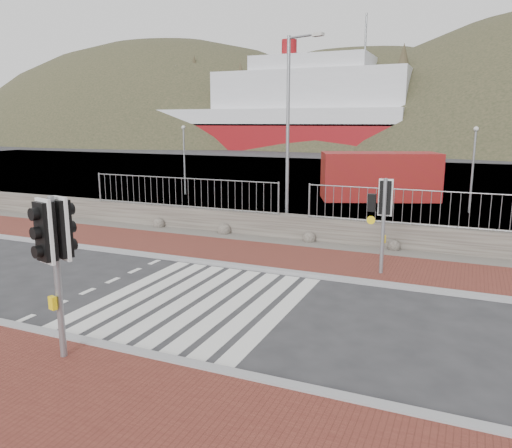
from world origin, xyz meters
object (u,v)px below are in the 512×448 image
at_px(traffic_signal_far, 383,206).
at_px(shipping_container, 379,176).
at_px(traffic_signal_near, 55,243).
at_px(ferry, 273,115).
at_px(streetlight, 290,126).

relative_size(traffic_signal_far, shipping_container, 0.44).
height_order(traffic_signal_far, shipping_container, traffic_signal_far).
bearing_deg(traffic_signal_near, ferry, 124.12).
bearing_deg(shipping_container, streetlight, -120.84).
relative_size(streetlight, shipping_container, 1.17).
bearing_deg(traffic_signal_near, traffic_signal_far, 75.13).
xyz_separation_m(traffic_signal_near, traffic_signal_far, (4.48, 7.60, -0.19)).
height_order(traffic_signal_far, streetlight, streetlight).
bearing_deg(ferry, streetlight, -68.01).
distance_m(traffic_signal_far, streetlight, 6.29).
bearing_deg(traffic_signal_near, streetlight, 104.42).
bearing_deg(traffic_signal_far, ferry, -66.32).
distance_m(ferry, traffic_signal_near, 75.52).
height_order(ferry, traffic_signal_far, ferry).
relative_size(ferry, traffic_signal_far, 17.87).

